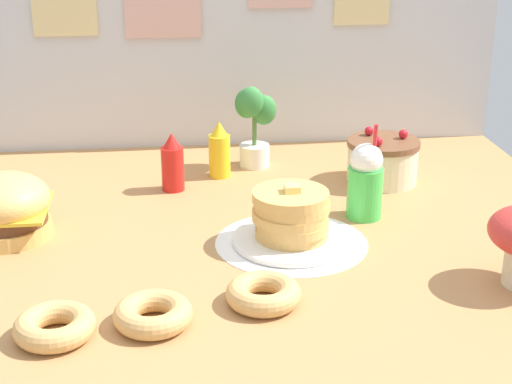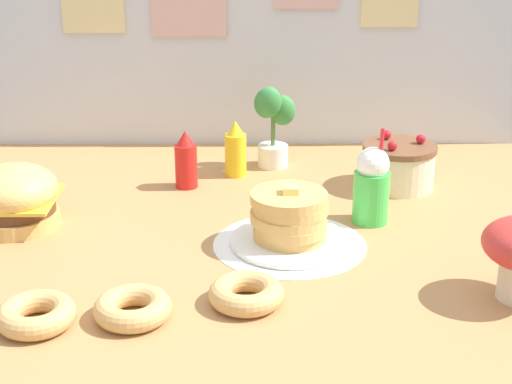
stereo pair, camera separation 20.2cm
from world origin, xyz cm
name	(u,v)px [view 1 (the left image)]	position (x,y,z in cm)	size (l,w,h in cm)	color
ground_plane	(244,244)	(0.00, 0.00, -1.00)	(197.27, 170.39, 2.00)	#B27F4C
back_wall	(219,25)	(-0.21, 84.60, 42.69)	(197.27, 4.20, 84.44)	silver
doily_mat	(291,242)	(12.11, -2.96, 0.20)	(39.99, 39.99, 0.40)	white
burger	(5,208)	(-62.40, 9.95, 8.25)	(24.10, 24.10, 17.38)	#DBA859
pancake_stack	(291,219)	(12.04, -2.91, 6.75)	(30.90, 30.90, 15.90)	white
layer_cake	(382,161)	(47.61, 39.49, 6.97)	(22.68, 22.68, 16.54)	beige
ketchup_bottle	(173,164)	(-17.98, 39.58, 8.41)	(6.91, 6.91, 18.18)	red
mustard_bottle	(219,151)	(-2.93, 50.15, 8.41)	(6.91, 6.91, 18.18)	yellow
cream_soda_cup	(365,181)	(35.14, 12.23, 10.67)	(10.00, 10.00, 27.28)	green
donut_pink_glaze	(55,326)	(-43.36, -42.64, 2.70)	(16.90, 16.90, 5.09)	tan
donut_chocolate	(153,314)	(-23.32, -39.98, 2.70)	(16.90, 16.90, 5.09)	tan
donut_vanilla	(263,293)	(1.00, -33.65, 2.70)	(16.90, 16.90, 5.09)	tan
potted_plant	(254,123)	(9.21, 58.93, 14.81)	(13.50, 10.63, 27.72)	white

